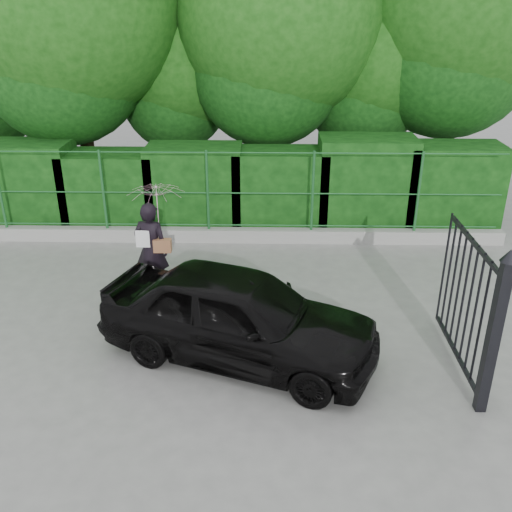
{
  "coord_description": "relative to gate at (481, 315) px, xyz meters",
  "views": [
    {
      "loc": [
        1.72,
        -7.4,
        5.08
      ],
      "look_at": [
        1.53,
        1.3,
        1.1
      ],
      "focal_mm": 40.0,
      "sensor_mm": 36.0,
      "label": 1
    }
  ],
  "objects": [
    {
      "name": "woman",
      "position": [
        -4.89,
        2.8,
        0.19
      ],
      "size": [
        1.01,
        1.02,
        2.1
      ],
      "color": "black",
      "rests_on": "ground"
    },
    {
      "name": "gate",
      "position": [
        0.0,
        0.0,
        0.0
      ],
      "size": [
        0.22,
        2.33,
        2.36
      ],
      "color": "black",
      "rests_on": "ground"
    },
    {
      "name": "car",
      "position": [
        -3.3,
        0.71,
        -0.47
      ],
      "size": [
        4.55,
        3.06,
        1.44
      ],
      "primitive_type": "imported",
      "rotation": [
        0.0,
        0.0,
        1.22
      ],
      "color": "black",
      "rests_on": "ground"
    },
    {
      "name": "ground",
      "position": [
        -4.6,
        0.72,
        -1.19
      ],
      "size": [
        80.0,
        80.0,
        0.0
      ],
      "primitive_type": "plane",
      "color": "gray"
    },
    {
      "name": "kerb",
      "position": [
        -4.6,
        5.22,
        -1.04
      ],
      "size": [
        14.0,
        0.25,
        0.3
      ],
      "primitive_type": "cube",
      "color": "#9E9E99",
      "rests_on": "ground"
    },
    {
      "name": "fence",
      "position": [
        -4.38,
        5.22,
        0.01
      ],
      "size": [
        14.13,
        0.06,
        1.8
      ],
      "color": "#1D5A28",
      "rests_on": "kerb"
    },
    {
      "name": "hedge",
      "position": [
        -4.57,
        6.22,
        -0.19
      ],
      "size": [
        14.2,
        1.2,
        2.17
      ],
      "color": "black",
      "rests_on": "ground"
    },
    {
      "name": "trees",
      "position": [
        -3.46,
        8.46,
        3.43
      ],
      "size": [
        17.1,
        6.15,
        8.08
      ],
      "color": "black",
      "rests_on": "ground"
    }
  ]
}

